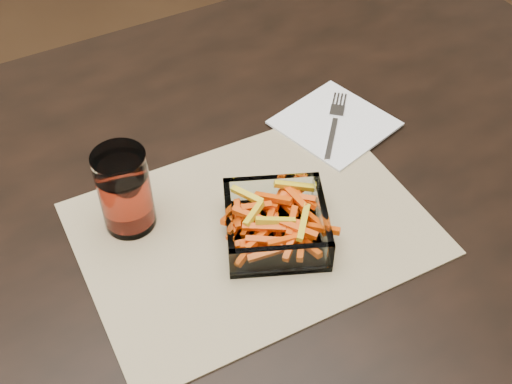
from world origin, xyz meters
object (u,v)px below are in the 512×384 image
(dining_table, at_px, (177,242))
(glass_bowl, at_px, (276,226))
(tumbler, at_px, (125,193))
(fork, at_px, (335,122))

(dining_table, bearing_deg, glass_bowl, -53.26)
(tumbler, bearing_deg, dining_table, 8.05)
(dining_table, relative_size, fork, 12.24)
(tumbler, height_order, fork, tumbler)
(glass_bowl, height_order, fork, glass_bowl)
(tumbler, bearing_deg, glass_bowl, -36.75)
(glass_bowl, distance_m, tumbler, 0.20)
(dining_table, relative_size, glass_bowl, 9.40)
(fork, bearing_deg, glass_bowl, -100.80)
(dining_table, distance_m, fork, 0.31)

